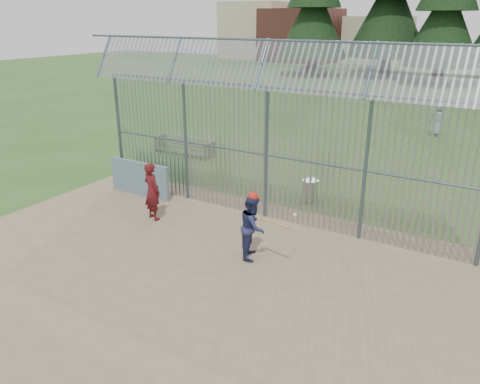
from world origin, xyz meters
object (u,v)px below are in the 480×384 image
Objects in this scene: batter at (253,227)px; onlooker at (152,191)px; dugout_wall at (140,179)px; trash_can at (310,190)px; bleacher at (184,145)px.

onlooker is (-3.81, 0.53, 0.06)m from batter.
dugout_wall is at bearing 50.13° from batter.
dugout_wall is 2.23m from onlooker.
batter is 4.46m from trash_can.
batter is (5.57, -1.87, 0.23)m from dugout_wall.
batter is 0.93× the size of onlooker.
trash_can is at bearing -18.98° from bleacher.
dugout_wall is at bearing -21.75° from onlooker.
batter is 10.22m from bleacher.
dugout_wall is 5.88m from batter.
trash_can is at bearing 25.88° from dugout_wall.
onlooker is at bearing -59.89° from bleacher.
batter is at bearing -86.19° from trash_can.
trash_can is 0.27× the size of bleacher.
onlooker is at bearing 60.77° from batter.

